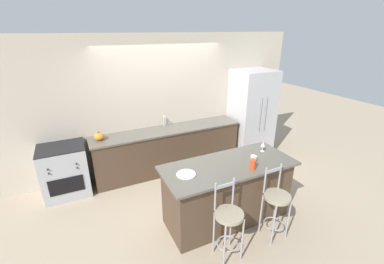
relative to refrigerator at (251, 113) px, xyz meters
name	(u,v)px	position (x,y,z in m)	size (l,w,h in m)	color
ground_plane	(175,176)	(-2.00, -0.26, -0.97)	(18.00, 18.00, 0.00)	tan
wall_back	(162,104)	(-2.00, 0.39, 0.38)	(6.00, 0.07, 2.70)	beige
back_counter	(168,149)	(-2.00, 0.09, -0.52)	(3.02, 0.63, 0.91)	#4C3828
sink_faucet	(164,120)	(-2.00, 0.28, 0.07)	(0.02, 0.13, 0.22)	#ADAFB5
kitchen_island	(227,192)	(-1.74, -1.73, -0.49)	(1.97, 0.84, 0.95)	#4C3828
refrigerator	(251,113)	(0.00, 0.00, 0.00)	(0.87, 0.76, 1.95)	#BCBCC1
oven_range	(65,171)	(-3.94, 0.05, -0.51)	(0.75, 0.65, 0.92)	#ADAFB5
bar_stool_near	(228,221)	(-2.13, -2.35, -0.41)	(0.36, 0.36, 1.07)	#99999E
bar_stool_far	(276,203)	(-1.34, -2.32, -0.41)	(0.36, 0.36, 1.07)	#99999E
dinner_plate	(186,174)	(-2.41, -1.71, -0.02)	(0.26, 0.26, 0.02)	white
wine_glass	(263,144)	(-1.02, -1.60, 0.10)	(0.07, 0.07, 0.18)	white
coffee_mug	(254,158)	(-1.35, -1.80, 0.02)	(0.12, 0.09, 0.09)	white
tumbler_cup	(253,164)	(-1.51, -1.97, 0.05)	(0.08, 0.08, 0.14)	red
pumpkin_decoration	(99,136)	(-3.30, 0.09, 0.00)	(0.18, 0.18, 0.16)	orange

